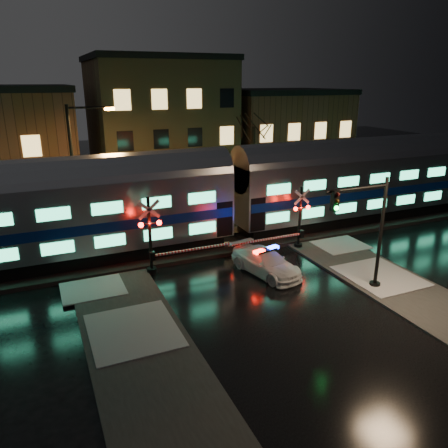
{
  "coord_description": "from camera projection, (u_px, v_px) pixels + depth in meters",
  "views": [
    {
      "loc": [
        -9.34,
        -18.82,
        9.92
      ],
      "look_at": [
        -0.01,
        2.5,
        2.2
      ],
      "focal_mm": 35.0,
      "sensor_mm": 36.0,
      "label": 1
    }
  ],
  "objects": [
    {
      "name": "streetlight",
      "position": [
        78.0,
        165.0,
        26.68
      ],
      "size": [
        2.86,
        0.3,
        8.56
      ],
      "color": "black",
      "rests_on": "ground"
    },
    {
      "name": "traffic_light",
      "position": [
        367.0,
        234.0,
        20.57
      ],
      "size": [
        3.65,
        0.68,
        5.64
      ],
      "rotation": [
        0.0,
        0.0,
        0.13
      ],
      "color": "black",
      "rests_on": "ground"
    },
    {
      "name": "ground",
      "position": [
        243.0,
        277.0,
        23.05
      ],
      "size": [
        120.0,
        120.0,
        0.0
      ],
      "primitive_type": "plane",
      "color": "black",
      "rests_on": "ground"
    },
    {
      "name": "building_mid",
      "position": [
        159.0,
        126.0,
        41.56
      ],
      "size": [
        12.0,
        11.0,
        11.5
      ],
      "primitive_type": "cube",
      "color": "brown",
      "rests_on": "ground"
    },
    {
      "name": "ballast",
      "position": [
        208.0,
        244.0,
        27.36
      ],
      "size": [
        90.0,
        4.2,
        0.24
      ],
      "primitive_type": "cube",
      "color": "black",
      "rests_on": "ground"
    },
    {
      "name": "crossing_signal_left",
      "position": [
        157.0,
        242.0,
        23.0
      ],
      "size": [
        5.99,
        0.67,
        4.24
      ],
      "color": "black",
      "rests_on": "ground"
    },
    {
      "name": "crossing_signal_right",
      "position": [
        295.0,
        225.0,
        26.29
      ],
      "size": [
        5.5,
        0.64,
        3.89
      ],
      "color": "black",
      "rests_on": "ground"
    },
    {
      "name": "building_right",
      "position": [
        280.0,
        135.0,
        46.55
      ],
      "size": [
        12.0,
        10.0,
        8.5
      ],
      "primitive_type": "cube",
      "color": "#522C1F",
      "rests_on": "ground"
    },
    {
      "name": "sidewalk_left",
      "position": [
        152.0,
        375.0,
        15.34
      ],
      "size": [
        4.0,
        20.0,
        0.12
      ],
      "primitive_type": "cube",
      "color": "#2D2D2D",
      "rests_on": "ground"
    },
    {
      "name": "sidewalk_right",
      "position": [
        425.0,
        303.0,
        20.28
      ],
      "size": [
        4.0,
        20.0,
        0.12
      ],
      "primitive_type": "cube",
      "color": "#2D2D2D",
      "rests_on": "ground"
    },
    {
      "name": "police_car",
      "position": [
        266.0,
        262.0,
        23.28
      ],
      "size": [
        2.75,
        4.75,
        1.45
      ],
      "rotation": [
        0.0,
        0.0,
        0.22
      ],
      "color": "white",
      "rests_on": "ground"
    },
    {
      "name": "train",
      "position": [
        231.0,
        191.0,
        26.92
      ],
      "size": [
        51.0,
        3.12,
        5.92
      ],
      "color": "black",
      "rests_on": "ballast"
    }
  ]
}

